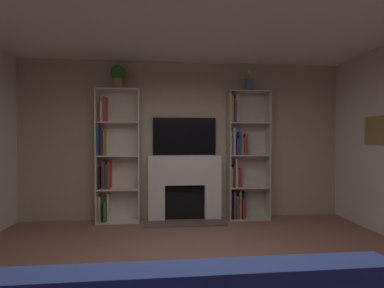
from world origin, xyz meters
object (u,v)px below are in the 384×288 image
Objects in this scene: bookshelf_left at (114,159)px; bookshelf_right at (242,158)px; potted_plant at (118,75)px; vase_with_flowers at (249,85)px; fireplace at (185,186)px; tv at (185,136)px.

bookshelf_left is 1.00× the size of bookshelf_right.
potted_plant is 1.10× the size of vase_with_flowers.
potted_plant is at bearing -178.22° from fireplace.
bookshelf_right is at bearing 1.20° from potted_plant.
bookshelf_right reaches higher than fireplace.
bookshelf_left reaches higher than fireplace.
vase_with_flowers is (1.14, -0.04, 1.80)m from fireplace.
tv is 1.29m from bookshelf_left.
vase_with_flowers is (1.14, -0.12, 0.92)m from tv.
vase_with_flowers reaches higher than bookshelf_left.
bookshelf_left and bookshelf_right have the same top height.
bookshelf_right is 5.61× the size of potted_plant.
tv is 1.55m from potted_plant.
bookshelf_right is 2.62m from potted_plant.
tv is at bearing 90.00° from fireplace.
potted_plant is at bearing -178.80° from bookshelf_right.
bookshelf_right is at bearing -0.27° from bookshelf_left.
fireplace is 0.60× the size of bookshelf_left.
potted_plant is at bearing -174.01° from tv.
fireplace is 2.13m from vase_with_flowers.
tv is at bearing 5.99° from potted_plant.
bookshelf_right is 1.33m from vase_with_flowers.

